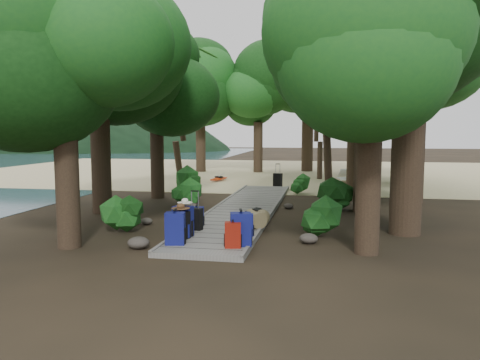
% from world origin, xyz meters
% --- Properties ---
extents(ground, '(120.00, 120.00, 0.00)m').
position_xyz_m(ground, '(0.00, 0.00, 0.00)').
color(ground, '#322619').
rests_on(ground, ground).
extents(sand_beach, '(40.00, 22.00, 0.02)m').
position_xyz_m(sand_beach, '(0.00, 16.00, 0.01)').
color(sand_beach, '#C5B785').
rests_on(sand_beach, ground).
extents(distant_hill, '(32.00, 16.00, 12.00)m').
position_xyz_m(distant_hill, '(-40.00, 48.00, 0.00)').
color(distant_hill, black).
rests_on(distant_hill, ground).
extents(boardwalk, '(2.00, 12.00, 0.12)m').
position_xyz_m(boardwalk, '(0.00, 1.00, 0.06)').
color(boardwalk, slate).
rests_on(boardwalk, ground).
extents(backpack_left_a, '(0.46, 0.36, 0.79)m').
position_xyz_m(backpack_left_a, '(-0.66, -4.23, 0.51)').
color(backpack_left_a, navy).
rests_on(backpack_left_a, boardwalk).
extents(backpack_left_b, '(0.46, 0.41, 0.71)m').
position_xyz_m(backpack_left_b, '(-0.73, -3.65, 0.48)').
color(backpack_left_b, black).
rests_on(backpack_left_b, boardwalk).
extents(backpack_left_c, '(0.48, 0.38, 0.80)m').
position_xyz_m(backpack_left_c, '(-0.73, -3.44, 0.52)').
color(backpack_left_c, navy).
rests_on(backpack_left_c, boardwalk).
extents(backpack_left_d, '(0.40, 0.31, 0.55)m').
position_xyz_m(backpack_left_d, '(-0.75, -2.15, 0.40)').
color(backpack_left_d, navy).
rests_on(backpack_left_d, boardwalk).
extents(backpack_right_a, '(0.38, 0.30, 0.61)m').
position_xyz_m(backpack_right_a, '(0.64, -4.28, 0.43)').
color(backpack_right_a, '#7E0D04').
rests_on(backpack_right_a, boardwalk).
extents(backpack_right_b, '(0.51, 0.41, 0.81)m').
position_xyz_m(backpack_right_b, '(0.78, -4.09, 0.52)').
color(backpack_right_b, navy).
rests_on(backpack_right_b, boardwalk).
extents(backpack_right_c, '(0.39, 0.30, 0.60)m').
position_xyz_m(backpack_right_c, '(0.74, -3.21, 0.42)').
color(backpack_right_c, navy).
rests_on(backpack_right_c, boardwalk).
extents(backpack_right_d, '(0.37, 0.28, 0.52)m').
position_xyz_m(backpack_right_d, '(0.66, -2.78, 0.38)').
color(backpack_right_d, '#3A3F1B').
rests_on(backpack_right_d, boardwalk).
extents(duffel_right_khaki, '(0.69, 0.77, 0.43)m').
position_xyz_m(duffel_right_khaki, '(0.79, -2.05, 0.34)').
color(duffel_right_khaki, olive).
rests_on(duffel_right_khaki, boardwalk).
extents(duffel_right_black, '(0.42, 0.63, 0.39)m').
position_xyz_m(duffel_right_black, '(0.75, -1.56, 0.31)').
color(duffel_right_black, black).
rests_on(duffel_right_black, boardwalk).
extents(suitcase_on_boardwalk, '(0.39, 0.27, 0.55)m').
position_xyz_m(suitcase_on_boardwalk, '(-0.65, -2.68, 0.40)').
color(suitcase_on_boardwalk, black).
rests_on(suitcase_on_boardwalk, boardwalk).
extents(lone_suitcase_on_sand, '(0.45, 0.34, 0.62)m').
position_xyz_m(lone_suitcase_on_sand, '(0.40, 7.84, 0.33)').
color(lone_suitcase_on_sand, black).
rests_on(lone_suitcase_on_sand, sand_beach).
extents(hat_brown, '(0.43, 0.43, 0.13)m').
position_xyz_m(hat_brown, '(-0.70, -3.69, 0.90)').
color(hat_brown, '#51351E').
rests_on(hat_brown, backpack_left_b).
extents(hat_white, '(0.36, 0.36, 0.12)m').
position_xyz_m(hat_white, '(-0.69, -3.41, 0.98)').
color(hat_white, silver).
rests_on(hat_white, backpack_left_c).
extents(kayak, '(1.78, 3.29, 0.32)m').
position_xyz_m(kayak, '(-2.85, 9.66, 0.18)').
color(kayak, red).
rests_on(kayak, sand_beach).
extents(sun_lounger, '(1.02, 2.06, 0.64)m').
position_xyz_m(sun_lounger, '(3.64, 10.23, 0.34)').
color(sun_lounger, silver).
rests_on(sun_lounger, sand_beach).
extents(tree_right_a, '(4.49, 4.49, 7.49)m').
position_xyz_m(tree_right_a, '(3.47, -3.81, 3.74)').
color(tree_right_a, black).
rests_on(tree_right_a, ground).
extents(tree_right_b, '(6.29, 6.29, 11.24)m').
position_xyz_m(tree_right_b, '(4.59, -1.67, 5.62)').
color(tree_right_b, black).
rests_on(tree_right_b, ground).
extents(tree_right_c, '(4.70, 4.70, 8.14)m').
position_xyz_m(tree_right_c, '(3.77, 1.54, 4.07)').
color(tree_right_c, black).
rests_on(tree_right_c, ground).
extents(tree_right_d, '(5.76, 5.76, 10.56)m').
position_xyz_m(tree_right_d, '(5.72, 3.76, 5.28)').
color(tree_right_d, black).
rests_on(tree_right_d, ground).
extents(tree_right_e, '(5.54, 5.54, 9.98)m').
position_xyz_m(tree_right_e, '(3.87, 7.35, 4.99)').
color(tree_right_e, black).
rests_on(tree_right_e, ground).
extents(tree_right_f, '(5.38, 5.38, 9.60)m').
position_xyz_m(tree_right_f, '(6.31, 10.10, 4.80)').
color(tree_right_f, black).
rests_on(tree_right_f, ground).
extents(tree_left_a, '(4.45, 4.45, 7.42)m').
position_xyz_m(tree_left_a, '(-3.08, -4.45, 3.71)').
color(tree_left_a, black).
rests_on(tree_left_a, ground).
extents(tree_left_b, '(4.87, 4.87, 8.77)m').
position_xyz_m(tree_left_b, '(-4.45, -0.13, 4.38)').
color(tree_left_b, black).
rests_on(tree_left_b, ground).
extents(tree_left_c, '(4.31, 4.31, 7.50)m').
position_xyz_m(tree_left_c, '(-3.88, 3.40, 3.75)').
color(tree_left_c, black).
rests_on(tree_left_c, ground).
extents(tree_back_a, '(4.80, 4.80, 8.30)m').
position_xyz_m(tree_back_a, '(-1.61, 15.36, 4.15)').
color(tree_back_a, black).
rests_on(tree_back_a, ground).
extents(tree_back_b, '(5.84, 5.84, 10.43)m').
position_xyz_m(tree_back_b, '(1.43, 16.62, 5.21)').
color(tree_back_b, black).
rests_on(tree_back_b, ground).
extents(tree_back_c, '(5.56, 5.56, 10.00)m').
position_xyz_m(tree_back_c, '(4.70, 15.60, 5.00)').
color(tree_back_c, black).
rests_on(tree_back_c, ground).
extents(tree_back_d, '(5.30, 5.30, 8.83)m').
position_xyz_m(tree_back_d, '(-5.28, 15.10, 4.41)').
color(tree_back_d, black).
rests_on(tree_back_d, ground).
extents(palm_right_a, '(4.51, 4.51, 7.68)m').
position_xyz_m(palm_right_a, '(2.90, 6.29, 3.84)').
color(palm_right_a, '#183F11').
rests_on(palm_right_a, ground).
extents(palm_right_b, '(4.89, 4.89, 9.45)m').
position_xyz_m(palm_right_b, '(5.09, 10.38, 4.73)').
color(palm_right_b, '#183F11').
rests_on(palm_right_b, ground).
extents(palm_right_c, '(3.84, 3.84, 6.11)m').
position_xyz_m(palm_right_c, '(2.51, 11.92, 3.06)').
color(palm_right_c, '#183F11').
rests_on(palm_right_c, ground).
extents(palm_left_a, '(4.06, 4.06, 6.46)m').
position_xyz_m(palm_left_a, '(-4.30, 7.04, 3.23)').
color(palm_left_a, '#183F11').
rests_on(palm_left_a, ground).
extents(rock_left_a, '(0.49, 0.44, 0.27)m').
position_xyz_m(rock_left_a, '(-1.50, -4.30, 0.14)').
color(rock_left_a, '#4C473F').
rests_on(rock_left_a, ground).
extents(rock_left_b, '(0.35, 0.32, 0.19)m').
position_xyz_m(rock_left_b, '(-2.34, -1.71, 0.10)').
color(rock_left_b, '#4C473F').
rests_on(rock_left_b, ground).
extents(rock_left_c, '(0.52, 0.47, 0.29)m').
position_xyz_m(rock_left_c, '(-1.67, 0.52, 0.14)').
color(rock_left_c, '#4C473F').
rests_on(rock_left_c, ground).
extents(rock_left_d, '(0.34, 0.31, 0.19)m').
position_xyz_m(rock_left_d, '(-2.24, 3.03, 0.09)').
color(rock_left_d, '#4C473F').
rests_on(rock_left_d, ground).
extents(rock_right_a, '(0.43, 0.39, 0.24)m').
position_xyz_m(rock_right_a, '(2.22, -3.13, 0.12)').
color(rock_right_a, '#4C473F').
rests_on(rock_right_a, ground).
extents(rock_right_b, '(0.55, 0.49, 0.30)m').
position_xyz_m(rock_right_b, '(2.40, -1.15, 0.15)').
color(rock_right_b, '#4C473F').
rests_on(rock_right_b, ground).
extents(rock_right_c, '(0.33, 0.29, 0.18)m').
position_xyz_m(rock_right_c, '(1.38, 1.72, 0.09)').
color(rock_right_c, '#4C473F').
rests_on(rock_right_c, ground).
extents(shrub_left_a, '(1.12, 1.12, 1.00)m').
position_xyz_m(shrub_left_a, '(-2.57, -2.80, 0.50)').
color(shrub_left_a, '#18521C').
rests_on(shrub_left_a, ground).
extents(shrub_left_b, '(0.96, 0.96, 0.86)m').
position_xyz_m(shrub_left_b, '(-2.15, 1.47, 0.43)').
color(shrub_left_b, '#18521C').
rests_on(shrub_left_b, ground).
extents(shrub_left_c, '(1.18, 1.18, 1.06)m').
position_xyz_m(shrub_left_c, '(-3.11, 4.96, 0.53)').
color(shrub_left_c, '#18521C').
rests_on(shrub_left_c, ground).
extents(shrub_right_a, '(0.95, 0.95, 0.86)m').
position_xyz_m(shrub_right_a, '(2.43, -2.34, 0.43)').
color(shrub_right_a, '#18521C').
rests_on(shrub_right_a, ground).
extents(shrub_right_b, '(1.22, 1.22, 1.10)m').
position_xyz_m(shrub_right_b, '(2.99, 1.66, 0.55)').
color(shrub_right_b, '#18521C').
rests_on(shrub_right_b, ground).
extents(shrub_right_c, '(0.85, 0.85, 0.77)m').
position_xyz_m(shrub_right_c, '(1.63, 5.47, 0.38)').
color(shrub_right_c, '#18521C').
rests_on(shrub_right_c, ground).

